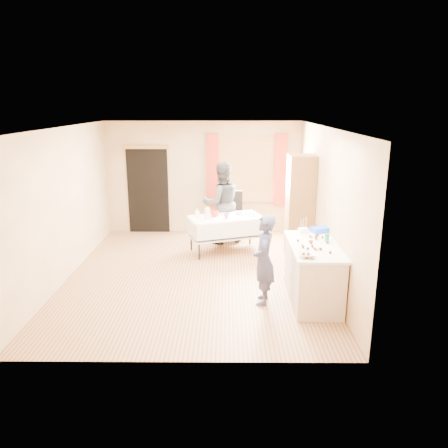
{
  "coord_description": "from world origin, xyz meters",
  "views": [
    {
      "loc": [
        0.56,
        -7.33,
        2.99
      ],
      "look_at": [
        0.51,
        0.0,
        0.95
      ],
      "focal_mm": 35.0,
      "sensor_mm": 36.0,
      "label": 1
    }
  ],
  "objects_px": {
    "party_table": "(226,231)",
    "girl": "(264,260)",
    "cabinet": "(300,207)",
    "chair": "(232,225)",
    "counter": "(313,273)",
    "woman": "(222,203)"
  },
  "relations": [
    {
      "from": "counter",
      "to": "girl",
      "type": "distance_m",
      "value": 0.82
    },
    {
      "from": "counter",
      "to": "chair",
      "type": "relative_size",
      "value": 1.44
    },
    {
      "from": "party_table",
      "to": "girl",
      "type": "bearing_deg",
      "value": -95.94
    },
    {
      "from": "cabinet",
      "to": "counter",
      "type": "relative_size",
      "value": 1.32
    },
    {
      "from": "counter",
      "to": "party_table",
      "type": "bearing_deg",
      "value": 120.45
    },
    {
      "from": "cabinet",
      "to": "girl",
      "type": "distance_m",
      "value": 2.34
    },
    {
      "from": "cabinet",
      "to": "party_table",
      "type": "height_order",
      "value": "cabinet"
    },
    {
      "from": "chair",
      "to": "girl",
      "type": "height_order",
      "value": "girl"
    },
    {
      "from": "cabinet",
      "to": "counter",
      "type": "height_order",
      "value": "cabinet"
    },
    {
      "from": "woman",
      "to": "party_table",
      "type": "bearing_deg",
      "value": 80.57
    },
    {
      "from": "party_table",
      "to": "chair",
      "type": "distance_m",
      "value": 0.95
    },
    {
      "from": "chair",
      "to": "girl",
      "type": "xyz_separation_m",
      "value": [
        0.44,
        -3.34,
        0.38
      ]
    },
    {
      "from": "cabinet",
      "to": "woman",
      "type": "xyz_separation_m",
      "value": [
        -1.55,
        0.9,
        -0.13
      ]
    },
    {
      "from": "chair",
      "to": "woman",
      "type": "height_order",
      "value": "woman"
    },
    {
      "from": "party_table",
      "to": "woman",
      "type": "height_order",
      "value": "woman"
    },
    {
      "from": "cabinet",
      "to": "party_table",
      "type": "xyz_separation_m",
      "value": [
        -1.45,
        0.26,
        -0.57
      ]
    },
    {
      "from": "cabinet",
      "to": "chair",
      "type": "xyz_separation_m",
      "value": [
        -1.31,
        1.19,
        -0.7
      ]
    },
    {
      "from": "girl",
      "to": "woman",
      "type": "bearing_deg",
      "value": -161.15
    },
    {
      "from": "cabinet",
      "to": "girl",
      "type": "xyz_separation_m",
      "value": [
        -0.87,
        -2.14,
        -0.32
      ]
    },
    {
      "from": "counter",
      "to": "girl",
      "type": "xyz_separation_m",
      "value": [
        -0.77,
        -0.1,
        0.24
      ]
    },
    {
      "from": "girl",
      "to": "woman",
      "type": "height_order",
      "value": "woman"
    },
    {
      "from": "cabinet",
      "to": "chair",
      "type": "height_order",
      "value": "cabinet"
    }
  ]
}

